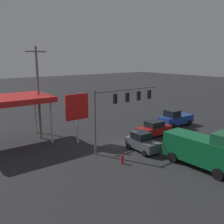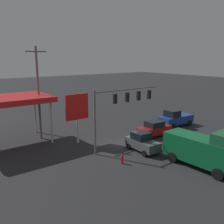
# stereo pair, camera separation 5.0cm
# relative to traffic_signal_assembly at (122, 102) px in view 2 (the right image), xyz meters

# --- Properties ---
(ground_plane) EXTENTS (200.00, 200.00, 0.00)m
(ground_plane) POSITION_rel_traffic_signal_assembly_xyz_m (-0.69, -0.67, -4.96)
(ground_plane) COLOR #262628
(traffic_signal_assembly) EXTENTS (8.49, 0.43, 6.53)m
(traffic_signal_assembly) POSITION_rel_traffic_signal_assembly_xyz_m (0.00, 0.00, 0.00)
(traffic_signal_assembly) COLOR slate
(traffic_signal_assembly) RESTS_ON ground
(utility_pole) EXTENTS (2.40, 0.26, 10.76)m
(utility_pole) POSITION_rel_traffic_signal_assembly_xyz_m (5.84, -8.11, 0.71)
(utility_pole) COLOR slate
(utility_pole) RESTS_ON ground
(gas_station_canopy) EXTENTS (9.48, 6.20, 5.33)m
(gas_station_canopy) POSITION_rel_traffic_signal_assembly_xyz_m (9.54, -8.39, -0.01)
(gas_station_canopy) COLOR red
(gas_station_canopy) RESTS_ON ground
(price_sign) EXTENTS (2.76, 0.27, 5.59)m
(price_sign) POSITION_rel_traffic_signal_assembly_xyz_m (3.07, -4.15, -0.99)
(price_sign) COLOR #B7B7BC
(price_sign) RESTS_ON ground
(hatchback_crossing) EXTENTS (2.12, 3.88, 1.97)m
(hatchback_crossing) POSITION_rel_traffic_signal_assembly_xyz_m (-0.98, 2.14, -4.02)
(hatchback_crossing) COLOR #474C51
(hatchback_crossing) RESTS_ON ground
(pickup_parked) EXTENTS (5.27, 2.42, 2.40)m
(pickup_parked) POSITION_rel_traffic_signal_assembly_xyz_m (-11.29, -1.86, -3.85)
(pickup_parked) COLOR navy
(pickup_parked) RESTS_ON ground
(sedan_far) EXTENTS (4.49, 2.26, 1.93)m
(sedan_far) POSITION_rel_traffic_signal_assembly_xyz_m (-5.52, -0.47, -4.01)
(sedan_far) COLOR maroon
(sedan_far) RESTS_ON ground
(delivery_truck) EXTENTS (2.73, 6.87, 3.58)m
(delivery_truck) POSITION_rel_traffic_signal_assembly_xyz_m (-2.38, 8.31, -3.27)
(delivery_truck) COLOR #0C592D
(delivery_truck) RESTS_ON ground
(fire_hydrant) EXTENTS (0.24, 0.24, 0.88)m
(fire_hydrant) POSITION_rel_traffic_signal_assembly_xyz_m (2.75, 3.37, -4.53)
(fire_hydrant) COLOR red
(fire_hydrant) RESTS_ON ground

